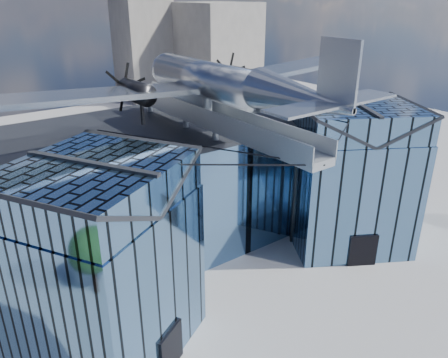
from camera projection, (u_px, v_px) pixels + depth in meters
ground_plane at (240, 275)px, 32.74m from camera, size 120.00×120.00×0.00m
museum at (196, 183)px, 34.87m from camera, size 32.88×24.50×17.60m
bg_towers at (45, 60)px, 66.96m from camera, size 77.00×24.50×26.00m
tree_side_e at (367, 162)px, 45.05m from camera, size 4.13×4.13×5.04m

